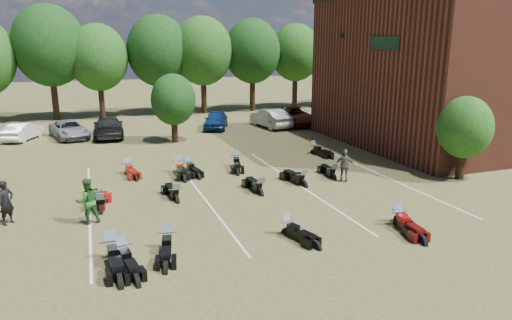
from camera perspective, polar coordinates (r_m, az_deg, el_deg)
name	(u,v)px	position (r m, az deg, el deg)	size (l,w,h in m)	color
ground	(285,208)	(19.97, 3.64, -6.03)	(160.00, 160.00, 0.00)	brown
car_1	(23,131)	(38.06, -27.11, 3.21)	(1.38, 3.97, 1.31)	silver
car_2	(69,130)	(37.34, -22.30, 3.54)	(2.20, 4.78, 1.33)	gray
car_3	(108,127)	(36.77, -17.97, 3.94)	(2.18, 5.37, 1.56)	black
car_4	(216,120)	(38.65, -5.03, 5.01)	(1.77, 4.40, 1.50)	navy
car_5	(270,118)	(39.22, 1.82, 5.27)	(1.69, 4.86, 1.60)	#A4A4A0
car_6	(294,116)	(40.58, 4.83, 5.50)	(2.61, 5.66, 1.57)	#511304
car_7	(336,112)	(43.35, 9.92, 5.93)	(2.26, 5.55, 1.61)	#3C3C42
person_black	(6,203)	(20.45, -28.76, -4.68)	(0.65, 0.43, 1.79)	black
person_green	(87,201)	(19.21, -20.33, -4.82)	(0.90, 0.70, 1.85)	#255F23
person_grey	(345,166)	(23.89, 11.04, -0.71)	(1.00, 0.42, 1.70)	#4E4843
motorcycle_0	(113,260)	(16.11, -17.48, -11.85)	(0.78, 2.44, 1.36)	black
motorcycle_1	(168,249)	(16.45, -10.96, -10.86)	(0.71, 2.22, 1.24)	black
motorcycle_2	(124,263)	(15.83, -16.23, -12.22)	(0.70, 2.19, 1.22)	black
motorcycle_3	(288,235)	(17.28, 3.97, -9.35)	(0.64, 2.02, 1.13)	black
motorcycle_5	(398,223)	(19.22, 17.29, -7.49)	(0.66, 2.07, 1.16)	black
motorcycle_6	(398,227)	(18.82, 17.37, -7.97)	(0.70, 2.21, 1.23)	#420909
motorcycle_7	(102,212)	(20.53, -18.73, -6.21)	(0.70, 2.21, 1.23)	maroon
motorcycle_8	(97,209)	(21.01, -19.22, -5.78)	(0.67, 2.10, 1.17)	black
motorcycle_9	(96,212)	(20.61, -19.39, -6.18)	(0.80, 2.50, 1.39)	black
motorcycle_10	(177,202)	(21.02, -9.90, -5.16)	(0.71, 2.23, 1.24)	black
motorcycle_11	(260,195)	(21.64, 0.53, -4.37)	(0.72, 2.26, 1.26)	black
motorcycle_12	(333,179)	(24.46, 9.63, -2.37)	(0.68, 2.15, 1.20)	black
motorcycle_13	(303,186)	(23.02, 5.91, -3.30)	(0.75, 2.34, 1.31)	black
motorcycle_15	(128,173)	(26.15, -15.70, -1.63)	(0.68, 2.14, 1.19)	maroon
motorcycle_17	(179,173)	(25.70, -9.63, -1.56)	(0.78, 2.45, 1.37)	black
motorcycle_18	(189,172)	(25.77, -8.39, -1.46)	(0.68, 2.14, 1.20)	black
motorcycle_19	(236,166)	(26.62, -2.52, -0.81)	(0.75, 2.37, 1.32)	black
motorcycle_20	(314,154)	(29.86, 7.25, 0.75)	(0.69, 2.16, 1.21)	black
brick_building	(509,66)	(39.49, 29.04, 10.24)	(25.40, 15.20, 10.70)	#5D291B
tree_line	(158,51)	(46.61, -12.18, 13.19)	(56.00, 6.00, 9.79)	black
young_tree_near_building	(465,127)	(25.94, 24.64, 3.72)	(2.80, 2.80, 4.16)	black
young_tree_midfield	(173,100)	(33.33, -10.30, 7.44)	(3.20, 3.20, 4.70)	black
parking_lines	(201,195)	(21.77, -6.83, -4.34)	(20.10, 14.00, 0.01)	silver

